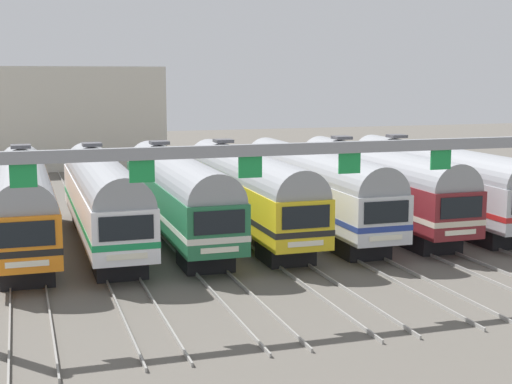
% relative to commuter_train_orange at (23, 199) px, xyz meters
% --- Properties ---
extents(ground_plane, '(160.00, 160.00, 0.00)m').
position_rel_commuter_train_orange_xyz_m(ground_plane, '(12.02, 0.00, -2.69)').
color(ground_plane, '#5B564F').
extents(track_bed, '(25.55, 70.00, 0.15)m').
position_rel_commuter_train_orange_xyz_m(track_bed, '(12.02, 17.00, -2.61)').
color(track_bed, gray).
rests_on(track_bed, ground).
extents(commuter_train_orange, '(2.88, 18.06, 5.05)m').
position_rel_commuter_train_orange_xyz_m(commuter_train_orange, '(0.00, 0.00, 0.00)').
color(commuter_train_orange, orange).
rests_on(commuter_train_orange, ground).
extents(commuter_train_white, '(2.88, 18.06, 5.05)m').
position_rel_commuter_train_orange_xyz_m(commuter_train_white, '(4.01, 0.00, 0.00)').
color(commuter_train_white, white).
rests_on(commuter_train_white, ground).
extents(commuter_train_green, '(2.88, 18.06, 5.05)m').
position_rel_commuter_train_orange_xyz_m(commuter_train_green, '(8.02, 0.00, 0.00)').
color(commuter_train_green, '#236B42').
rests_on(commuter_train_green, ground).
extents(commuter_train_yellow, '(2.88, 18.06, 5.05)m').
position_rel_commuter_train_orange_xyz_m(commuter_train_yellow, '(12.02, 0.00, 0.00)').
color(commuter_train_yellow, gold).
rests_on(commuter_train_yellow, ground).
extents(commuter_train_silver, '(2.88, 18.06, 4.77)m').
position_rel_commuter_train_orange_xyz_m(commuter_train_silver, '(16.03, -0.00, -0.00)').
color(commuter_train_silver, silver).
rests_on(commuter_train_silver, ground).
extents(commuter_train_maroon, '(2.88, 18.06, 5.05)m').
position_rel_commuter_train_orange_xyz_m(commuter_train_maroon, '(20.04, 0.00, 0.00)').
color(commuter_train_maroon, maroon).
rests_on(commuter_train_maroon, ground).
extents(commuter_train_stainless, '(2.88, 18.06, 5.05)m').
position_rel_commuter_train_orange_xyz_m(commuter_train_stainless, '(24.05, 0.00, 0.00)').
color(commuter_train_stainless, '#B2B5BA').
rests_on(commuter_train_stainless, ground).
extents(catenary_gantry, '(29.29, 0.44, 6.97)m').
position_rel_commuter_train_orange_xyz_m(catenary_gantry, '(12.02, -13.50, 2.74)').
color(catenary_gantry, gray).
rests_on(catenary_gantry, ground).
extents(maintenance_building, '(21.38, 10.00, 9.79)m').
position_rel_commuter_train_orange_xyz_m(maintenance_building, '(2.97, 36.97, 2.21)').
color(maintenance_building, beige).
rests_on(maintenance_building, ground).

